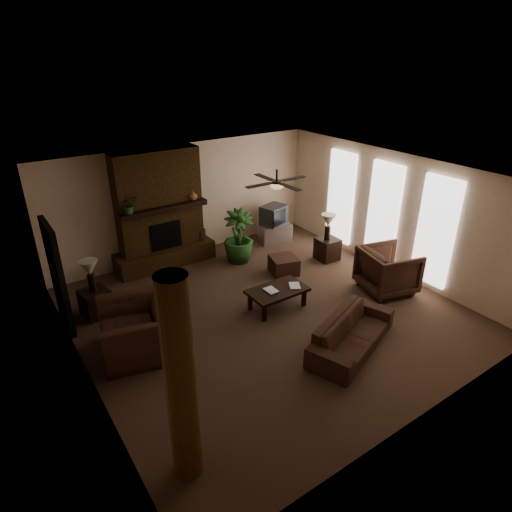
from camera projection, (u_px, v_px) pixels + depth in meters
room_shell at (268, 249)px, 8.24m from camera, size 7.00×7.00×7.00m
fireplace at (161, 220)px, 10.33m from camera, size 2.40×0.70×2.80m
windows at (383, 213)px, 10.16m from camera, size 0.08×3.65×2.35m
log_column at (181, 384)px, 4.95m from camera, size 0.36×0.36×2.80m
doorway at (58, 277)px, 7.98m from camera, size 0.10×1.00×2.10m
ceiling_fan at (277, 184)px, 8.17m from camera, size 1.35×1.35×0.37m
sofa at (353, 328)px, 7.64m from camera, size 2.13×1.28×0.80m
armchair_left at (136, 322)px, 7.47m from camera, size 1.17×1.53×1.19m
armchair_right at (388, 268)px, 9.41m from camera, size 1.21×1.26×1.08m
coffee_table at (277, 292)px, 8.84m from camera, size 1.20×0.70×0.43m
ottoman at (284, 265)px, 10.30m from camera, size 0.74×0.74×0.40m
tv_stand at (275, 233)px, 11.97m from camera, size 0.93×0.65×0.50m
tv at (274, 215)px, 11.74m from camera, size 0.76×0.68×0.52m
floor_vase at (199, 240)px, 11.07m from camera, size 0.34×0.34×0.77m
floor_plant at (239, 247)px, 10.81m from camera, size 1.09×1.47×0.74m
side_table_left at (95, 303)px, 8.64m from camera, size 0.58×0.58×0.55m
lamp_left at (89, 270)px, 8.33m from camera, size 0.37×0.37×0.65m
side_table_right at (327, 249)px, 10.93m from camera, size 0.52×0.52×0.55m
lamp_right at (328, 222)px, 10.61m from camera, size 0.44×0.44×0.65m
mantel_plant at (128, 206)px, 9.47m from camera, size 0.47×0.50×0.33m
mantel_vase at (193, 195)px, 10.34m from camera, size 0.25×0.26×0.22m
book_a at (267, 286)px, 8.64m from camera, size 0.22×0.03×0.29m
book_b at (290, 280)px, 8.86m from camera, size 0.19×0.13×0.29m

